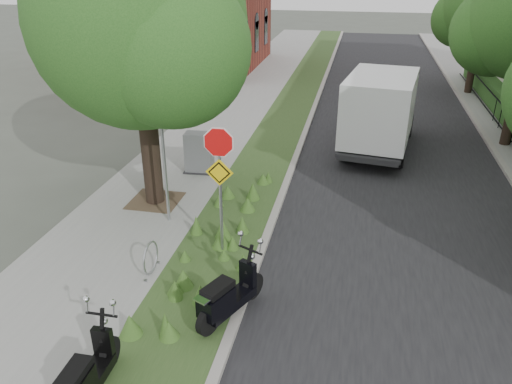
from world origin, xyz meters
TOP-DOWN VIEW (x-y plane):
  - ground at (0.00, 0.00)m, footprint 120.00×120.00m
  - sidewalk_near at (-4.25, 10.00)m, footprint 3.50×60.00m
  - verge at (-1.50, 10.00)m, footprint 2.00×60.00m
  - kerb_near at (-0.50, 10.00)m, footprint 0.20×60.00m
  - road at (3.00, 10.00)m, footprint 7.00×60.00m
  - kerb_far at (6.50, 10.00)m, footprint 0.20×60.00m
  - street_tree_main at (-4.08, 2.86)m, footprint 6.21×5.54m
  - bare_post at (-3.20, 1.80)m, footprint 0.08×0.08m
  - bike_hoop at (-2.70, -0.60)m, footprint 0.06×0.78m
  - sign_assembly at (-1.40, 0.58)m, footprint 0.94×0.08m
  - far_tree_c at (6.94, 18.04)m, footprint 4.37×3.89m
  - scooter_near at (-2.30, -4.20)m, footprint 0.38×1.84m
  - scooter_far at (-0.69, -1.82)m, footprint 0.98×1.80m
  - box_truck at (2.30, 8.73)m, footprint 2.84×5.61m
  - utility_cabinet at (-3.40, 5.16)m, footprint 1.01×0.71m

SIDE VIEW (x-z plane):
  - ground at x=0.00m, z-range 0.00..0.00m
  - road at x=3.00m, z-range 0.00..0.01m
  - sidewalk_near at x=-4.25m, z-range 0.00..0.12m
  - verge at x=-1.50m, z-range 0.00..0.12m
  - kerb_near at x=-0.50m, z-range 0.00..0.13m
  - kerb_far at x=6.50m, z-range 0.00..0.13m
  - bike_hoop at x=-2.70m, z-range 0.11..0.88m
  - scooter_near at x=-2.30m, z-range 0.11..0.99m
  - scooter_far at x=-0.69m, z-range 0.11..1.02m
  - utility_cabinet at x=-3.40m, z-range 0.09..1.40m
  - box_truck at x=2.30m, z-range 0.37..2.80m
  - bare_post at x=-3.20m, z-range 0.12..4.12m
  - sign_assembly at x=-1.40m, z-range 0.72..3.94m
  - far_tree_c at x=6.94m, z-range 0.99..6.92m
  - street_tree_main at x=-4.08m, z-range 0.97..8.63m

